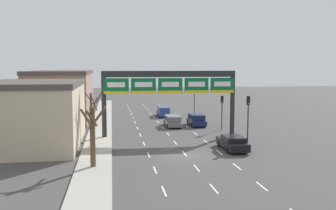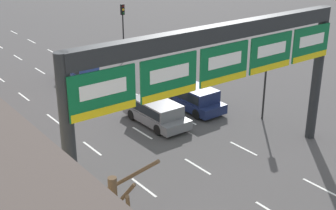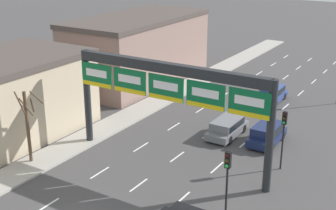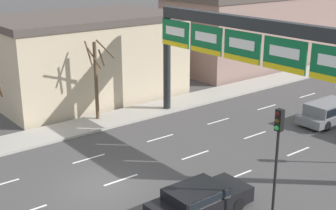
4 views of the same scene
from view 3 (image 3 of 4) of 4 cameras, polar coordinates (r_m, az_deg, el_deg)
The scene contains 9 objects.
lane_dashes at distance 37.05m, azimuth 3.11°, elevation -4.88°, with size 6.72×67.00×0.01m.
sign_gantry at distance 31.90m, azimuth -0.00°, elevation 2.14°, with size 15.33×0.70×7.48m.
building_far at distance 52.96m, azimuth -3.64°, elevation 6.85°, with size 8.47×17.98×7.36m.
suv_grey at distance 38.67m, azimuth 7.24°, elevation -2.60°, with size 1.94×4.67×1.47m.
suv_blue at distance 47.63m, azimuth 12.61°, elevation 1.41°, with size 1.82×4.38×1.52m.
suv_navy at distance 37.81m, azimuth 11.98°, elevation -3.34°, with size 1.94×4.27×1.57m.
traffic_light_mid_block at distance 24.99m, azimuth 7.21°, elevation -8.73°, with size 0.30×0.35×5.00m.
traffic_light_far_end at distance 33.00m, azimuth 13.93°, elevation -2.80°, with size 0.30×0.35×4.31m.
tree_bare_closest at distance 34.32m, azimuth -16.70°, elevation -1.99°, with size 1.75×1.85×5.64m.
Camera 3 is at (16.00, -16.18, 15.35)m, focal length 50.00 mm.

